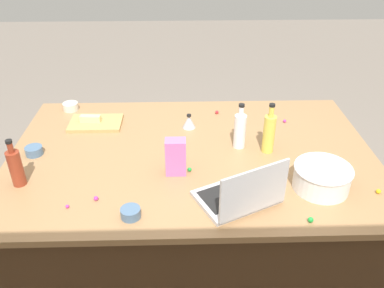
# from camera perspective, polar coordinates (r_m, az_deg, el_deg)

# --- Properties ---
(ground_plane) EXTENTS (12.00, 12.00, 0.00)m
(ground_plane) POSITION_cam_1_polar(r_m,az_deg,el_deg) (2.53, 0.00, -18.65)
(ground_plane) COLOR slate
(island_counter) EXTENTS (1.76, 1.14, 0.90)m
(island_counter) POSITION_cam_1_polar(r_m,az_deg,el_deg) (2.21, 0.00, -11.11)
(island_counter) COLOR #4C331E
(island_counter) RESTS_ON ground
(laptop) EXTENTS (0.38, 0.34, 0.22)m
(laptop) POSITION_cam_1_polar(r_m,az_deg,el_deg) (1.61, 7.09, -7.17)
(laptop) COLOR #B7B7BC
(laptop) RESTS_ON island_counter
(mixing_bowl_large) EXTENTS (0.24, 0.24, 0.11)m
(mixing_bowl_large) POSITION_cam_1_polar(r_m,az_deg,el_deg) (1.76, 18.04, -4.50)
(mixing_bowl_large) COLOR white
(mixing_bowl_large) RESTS_ON island_counter
(bottle_vinegar) EXTENTS (0.06, 0.06, 0.23)m
(bottle_vinegar) POSITION_cam_1_polar(r_m,az_deg,el_deg) (1.95, 6.85, 1.98)
(bottle_vinegar) COLOR white
(bottle_vinegar) RESTS_ON island_counter
(bottle_soy) EXTENTS (0.06, 0.06, 0.22)m
(bottle_soy) POSITION_cam_1_polar(r_m,az_deg,el_deg) (1.83, -23.84, -3.03)
(bottle_soy) COLOR maroon
(bottle_soy) RESTS_ON island_counter
(bottle_oil) EXTENTS (0.06, 0.06, 0.25)m
(bottle_oil) POSITION_cam_1_polar(r_m,az_deg,el_deg) (1.93, 10.93, 1.58)
(bottle_oil) COLOR #DBC64C
(bottle_oil) RESTS_ON island_counter
(cutting_board) EXTENTS (0.28, 0.19, 0.02)m
(cutting_board) POSITION_cam_1_polar(r_m,az_deg,el_deg) (2.23, -13.56, 2.93)
(cutting_board) COLOR tan
(cutting_board) RESTS_ON island_counter
(butter_stick_left) EXTENTS (0.11, 0.05, 0.04)m
(butter_stick_left) POSITION_cam_1_polar(r_m,az_deg,el_deg) (2.23, -14.28, 3.52)
(butter_stick_left) COLOR #F4E58C
(butter_stick_left) RESTS_ON cutting_board
(ramekin_small) EXTENTS (0.09, 0.09, 0.04)m
(ramekin_small) POSITION_cam_1_polar(r_m,az_deg,el_deg) (2.43, -16.92, 5.14)
(ramekin_small) COLOR beige
(ramekin_small) RESTS_ON island_counter
(ramekin_medium) EXTENTS (0.08, 0.08, 0.04)m
(ramekin_medium) POSITION_cam_1_polar(r_m,az_deg,el_deg) (2.05, -21.61, -0.90)
(ramekin_medium) COLOR slate
(ramekin_medium) RESTS_ON island_counter
(ramekin_wide) EXTENTS (0.08, 0.08, 0.04)m
(ramekin_wide) POSITION_cam_1_polar(r_m,az_deg,el_deg) (1.57, -8.75, -9.68)
(ramekin_wide) COLOR slate
(ramekin_wide) RESTS_ON island_counter
(kitchen_timer) EXTENTS (0.07, 0.07, 0.08)m
(kitchen_timer) POSITION_cam_1_polar(r_m,az_deg,el_deg) (2.13, -0.44, 3.24)
(kitchen_timer) COLOR #B2B2B7
(kitchen_timer) RESTS_ON island_counter
(candy_bag) EXTENTS (0.09, 0.06, 0.17)m
(candy_bag) POSITION_cam_1_polar(r_m,az_deg,el_deg) (1.75, -2.34, -1.85)
(candy_bag) COLOR pink
(candy_bag) RESTS_ON island_counter
(candy_0) EXTENTS (0.02, 0.02, 0.02)m
(candy_0) POSITION_cam_1_polar(r_m,az_deg,el_deg) (1.80, -0.36, -3.65)
(candy_0) COLOR green
(candy_0) RESTS_ON island_counter
(candy_1) EXTENTS (0.02, 0.02, 0.02)m
(candy_1) POSITION_cam_1_polar(r_m,az_deg,el_deg) (2.25, 13.08, 3.22)
(candy_1) COLOR #CC3399
(candy_1) RESTS_ON island_counter
(candy_2) EXTENTS (0.01, 0.01, 0.01)m
(candy_2) POSITION_cam_1_polar(r_m,az_deg,el_deg) (1.68, -17.36, -8.49)
(candy_2) COLOR #CC3399
(candy_2) RESTS_ON island_counter
(candy_3) EXTENTS (0.02, 0.02, 0.02)m
(candy_3) POSITION_cam_1_polar(r_m,az_deg,el_deg) (2.29, 3.58, 4.55)
(candy_3) COLOR red
(candy_3) RESTS_ON island_counter
(candy_4) EXTENTS (0.02, 0.02, 0.02)m
(candy_4) POSITION_cam_1_polar(r_m,az_deg,el_deg) (1.60, 16.57, -10.32)
(candy_4) COLOR green
(candy_4) RESTS_ON island_counter
(candy_5) EXTENTS (0.02, 0.02, 0.02)m
(candy_5) POSITION_cam_1_polar(r_m,az_deg,el_deg) (1.68, -13.54, -7.55)
(candy_5) COLOR #CC3399
(candy_5) RESTS_ON island_counter
(candy_6) EXTENTS (0.02, 0.02, 0.02)m
(candy_6) POSITION_cam_1_polar(r_m,az_deg,el_deg) (2.43, -16.74, 4.82)
(candy_6) COLOR yellow
(candy_6) RESTS_ON island_counter
(candy_7) EXTENTS (0.02, 0.02, 0.02)m
(candy_7) POSITION_cam_1_polar(r_m,az_deg,el_deg) (1.84, 25.06, -6.13)
(candy_7) COLOR yellow
(candy_7) RESTS_ON island_counter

